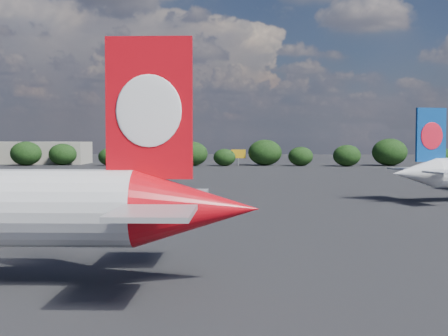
{
  "coord_description": "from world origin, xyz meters",
  "views": [
    {
      "loc": [
        18.4,
        -33.37,
        10.38
      ],
      "look_at": [
        16.0,
        12.0,
        8.0
      ],
      "focal_mm": 50.0,
      "sensor_mm": 36.0,
      "label": 1
    }
  ],
  "objects": [
    {
      "name": "ground",
      "position": [
        0.0,
        60.0,
        0.0
      ],
      "size": [
        500.0,
        500.0,
        0.0
      ],
      "primitive_type": "plane",
      "color": "black",
      "rests_on": "ground"
    },
    {
      "name": "terminal_building",
      "position": [
        -65.0,
        192.0,
        4.0
      ],
      "size": [
        42.0,
        16.0,
        8.0
      ],
      "color": "gray",
      "rests_on": "ground"
    },
    {
      "name": "highway_sign",
      "position": [
        -18.0,
        176.0,
        3.13
      ],
      "size": [
        6.0,
        0.3,
        4.5
      ],
      "color": "#146520",
      "rests_on": "ground"
    },
    {
      "name": "billboard_yellow",
      "position": [
        12.0,
        182.0,
        3.87
      ],
      "size": [
        5.0,
        0.3,
        5.5
      ],
      "color": "gold",
      "rests_on": "ground"
    },
    {
      "name": "horizon_treeline",
      "position": [
        8.35,
        179.33,
        3.83
      ],
      "size": [
        206.39,
        15.13,
        9.3
      ],
      "color": "black",
      "rests_on": "ground"
    }
  ]
}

